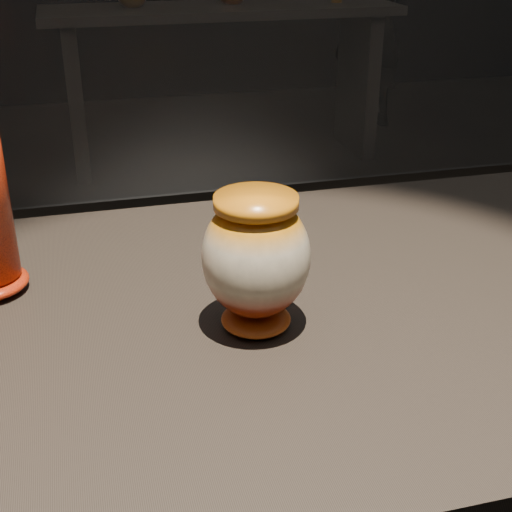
{
  "coord_description": "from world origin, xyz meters",
  "views": [
    {
      "loc": [
        -0.38,
        -0.82,
        1.39
      ],
      "look_at": [
        -0.18,
        -0.05,
        1.0
      ],
      "focal_mm": 50.0,
      "sensor_mm": 36.0,
      "label": 1
    }
  ],
  "objects_px": {
    "display_plinth": "(356,440)",
    "back_shelf": "(222,53)",
    "visitor": "(369,7)",
    "main_vase": "(256,258)"
  },
  "relations": [
    {
      "from": "display_plinth",
      "to": "back_shelf",
      "type": "bearing_deg",
      "value": 81.44
    },
    {
      "from": "back_shelf",
      "to": "visitor",
      "type": "xyz_separation_m",
      "value": [
        1.09,
        0.45,
        0.17
      ]
    },
    {
      "from": "back_shelf",
      "to": "display_plinth",
      "type": "bearing_deg",
      "value": -98.56
    },
    {
      "from": "main_vase",
      "to": "visitor",
      "type": "relative_size",
      "value": 0.11
    },
    {
      "from": "main_vase",
      "to": "back_shelf",
      "type": "xyz_separation_m",
      "value": [
        0.67,
        3.35,
        -0.36
      ]
    },
    {
      "from": "display_plinth",
      "to": "back_shelf",
      "type": "distance_m",
      "value": 3.34
    },
    {
      "from": "display_plinth",
      "to": "back_shelf",
      "type": "xyz_separation_m",
      "value": [
        0.5,
        3.3,
        0.01
      ]
    },
    {
      "from": "main_vase",
      "to": "visitor",
      "type": "distance_m",
      "value": 4.2
    },
    {
      "from": "back_shelf",
      "to": "visitor",
      "type": "relative_size",
      "value": 1.24
    },
    {
      "from": "display_plinth",
      "to": "visitor",
      "type": "relative_size",
      "value": 1.24
    }
  ]
}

